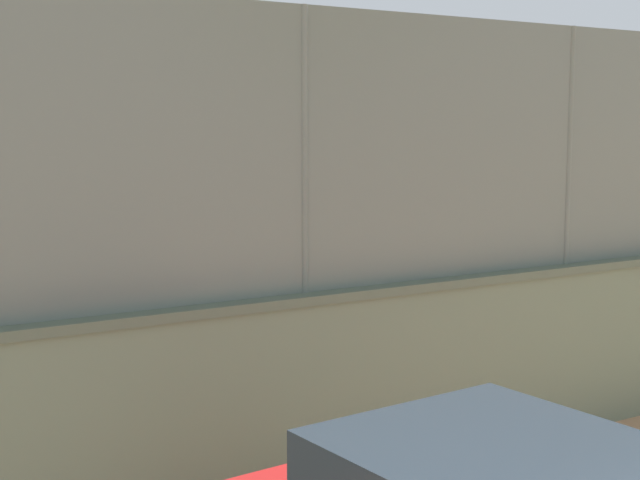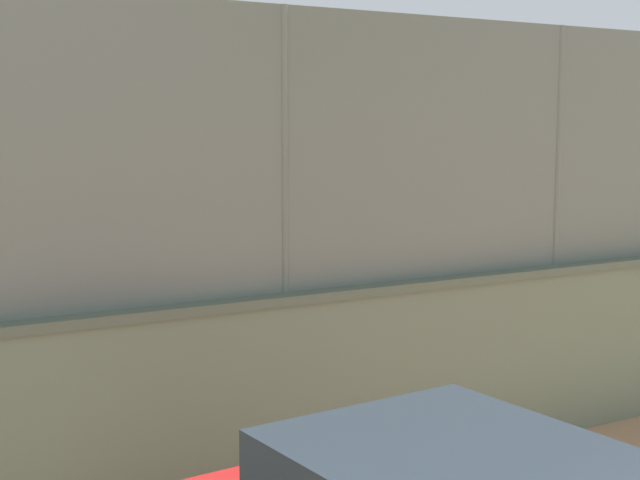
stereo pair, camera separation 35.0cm
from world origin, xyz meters
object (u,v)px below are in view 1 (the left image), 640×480
Objects in this scene: player_crossing_court at (83,218)px; sports_ball at (158,419)px; player_near_wall_returning at (349,220)px; player_baseline_waiting at (120,313)px.

sports_ball is at bearing 77.99° from player_crossing_court.
player_crossing_court reaches higher than player_near_wall_returning.
player_baseline_waiting is 0.92× the size of player_near_wall_returning.
player_crossing_court is 1.00× the size of player_near_wall_returning.
player_baseline_waiting is 13.92× the size of sports_ball.
player_near_wall_returning is 15.07× the size of sports_ball.
player_baseline_waiting is at bearing -94.45° from sports_ball.
player_crossing_court is at bearing -103.12° from player_baseline_waiting.
player_near_wall_returning is at bearing -137.24° from player_baseline_waiting.
player_baseline_waiting is 1.80m from sports_ball.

